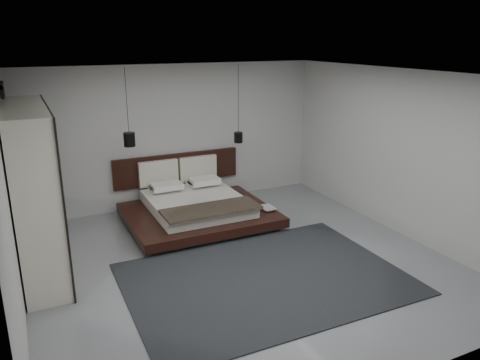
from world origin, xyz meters
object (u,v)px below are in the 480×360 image
bed (196,206)px  rug (265,279)px  pendant_left (129,139)px  wardrobe (35,191)px  lattice_screen (13,164)px  pendant_right (238,137)px

bed → rug: bearing=-87.9°
pendant_left → wardrobe: pendant_left is taller
lattice_screen → wardrobe: bearing=-79.4°
lattice_screen → wardrobe: size_ratio=1.06×
rug → pendant_right: bearing=71.7°
lattice_screen → pendant_right: size_ratio=1.73×
rug → pendant_left: bearing=111.5°
pendant_right → bed: bearing=-159.9°
bed → pendant_right: 1.60m
pendant_left → pendant_right: 2.13m
lattice_screen → bed: lattice_screen is taller
lattice_screen → pendant_right: 4.02m
pendant_left → rug: (1.16, -2.93, -1.55)m
lattice_screen → rug: size_ratio=0.68×
lattice_screen → bed: bearing=-10.2°
pendant_left → pendant_right: same height
lattice_screen → bed: size_ratio=1.01×
bed → rug: size_ratio=0.67×
lattice_screen → pendant_left: pendant_left is taller
lattice_screen → wardrobe: 1.38m
bed → pendant_left: 1.71m
pendant_left → pendant_right: size_ratio=0.91×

